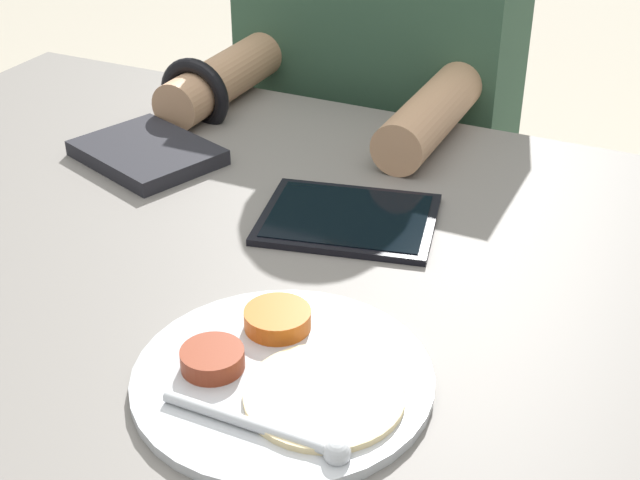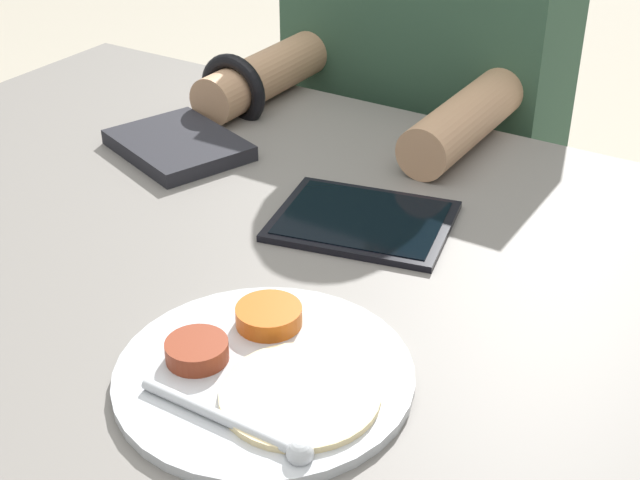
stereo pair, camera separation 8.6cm
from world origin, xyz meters
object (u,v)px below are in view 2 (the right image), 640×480
(thali_tray, at_px, (264,372))
(red_notebook, at_px, (178,146))
(person_diner, at_px, (419,163))
(tablet_device, at_px, (363,221))

(thali_tray, height_order, red_notebook, thali_tray)
(red_notebook, relative_size, person_diner, 0.17)
(tablet_device, relative_size, person_diner, 0.18)
(tablet_device, bearing_deg, red_notebook, 172.20)
(person_diner, bearing_deg, red_notebook, -108.33)
(tablet_device, height_order, person_diner, person_diner)
(red_notebook, bearing_deg, tablet_device, -7.80)
(red_notebook, height_order, person_diner, person_diner)
(tablet_device, xyz_separation_m, person_diner, (-0.16, 0.48, -0.16))
(tablet_device, bearing_deg, thali_tray, -77.47)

